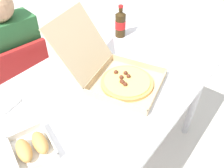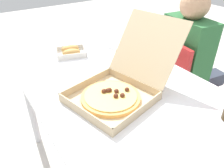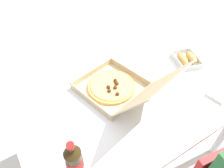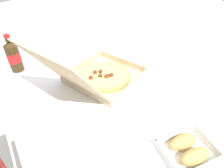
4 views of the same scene
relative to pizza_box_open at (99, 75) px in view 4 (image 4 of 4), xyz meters
name	(u,v)px [view 4 (image 4 of 4)]	position (x,y,z in m)	size (l,w,h in m)	color
dining_table	(100,105)	(-0.08, 0.05, -0.13)	(1.38, 0.86, 0.75)	white
pizza_box_open	(99,75)	(0.00, 0.00, 0.00)	(0.47, 0.61, 0.33)	tan
bread_side_box	(188,150)	(-0.56, 0.00, -0.02)	(0.20, 0.23, 0.06)	white
cola_bottle	(14,56)	(0.41, 0.30, 0.04)	(0.07, 0.07, 0.22)	#33230F
paper_menu	(93,47)	(0.37, -0.22, -0.05)	(0.21, 0.15, 0.00)	white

